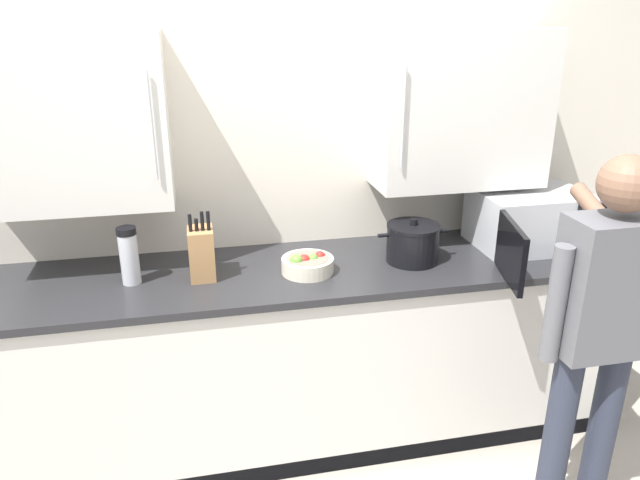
# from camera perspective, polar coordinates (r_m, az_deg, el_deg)

# --- Properties ---
(back_wall_tiled) EXTENTS (4.25, 0.44, 2.82)m
(back_wall_tiled) POSITION_cam_1_polar(r_m,az_deg,el_deg) (2.92, -4.53, 9.48)
(back_wall_tiled) COLOR beige
(back_wall_tiled) RESTS_ON ground_plane
(counter_unit) EXTENTS (3.38, 0.69, 0.93)m
(counter_unit) POSITION_cam_1_polar(r_m,az_deg,el_deg) (2.97, -3.08, -11.01)
(counter_unit) COLOR beige
(counter_unit) RESTS_ON ground_plane
(microwave_oven) EXTENTS (0.65, 0.78, 0.28)m
(microwave_oven) POSITION_cam_1_polar(r_m,az_deg,el_deg) (3.15, 19.16, 1.84)
(microwave_oven) COLOR #B7BABF
(microwave_oven) RESTS_ON counter_unit
(fruit_bowl) EXTENTS (0.24, 0.24, 0.10)m
(fruit_bowl) POSITION_cam_1_polar(r_m,az_deg,el_deg) (2.70, -1.21, -2.31)
(fruit_bowl) COLOR beige
(fruit_bowl) RESTS_ON counter_unit
(thermos_flask) EXTENTS (0.08, 0.08, 0.26)m
(thermos_flask) POSITION_cam_1_polar(r_m,az_deg,el_deg) (2.69, -17.89, -1.42)
(thermos_flask) COLOR #B7BABF
(thermos_flask) RESTS_ON counter_unit
(stock_pot) EXTENTS (0.35, 0.25, 0.21)m
(stock_pot) POSITION_cam_1_polar(r_m,az_deg,el_deg) (2.84, 8.90, -0.27)
(stock_pot) COLOR black
(stock_pot) RESTS_ON counter_unit
(knife_block) EXTENTS (0.11, 0.15, 0.32)m
(knife_block) POSITION_cam_1_polar(r_m,az_deg,el_deg) (2.67, -11.32, -1.22)
(knife_block) COLOR #A37547
(knife_block) RESTS_ON counter_unit
(person_figure) EXTENTS (0.48, 0.65, 1.60)m
(person_figure) POSITION_cam_1_polar(r_m,az_deg,el_deg) (2.45, 25.25, -7.29)
(person_figure) COLOR #282D3D
(person_figure) RESTS_ON ground_plane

